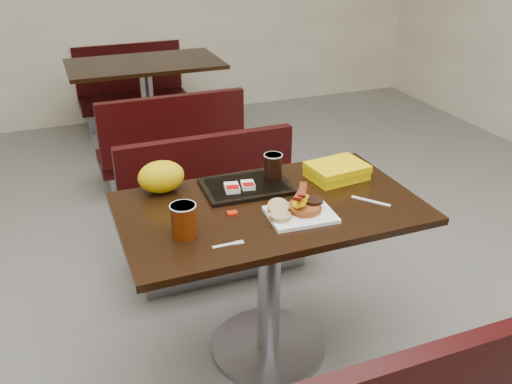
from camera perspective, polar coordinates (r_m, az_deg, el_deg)
name	(u,v)px	position (r m, az deg, el deg)	size (l,w,h in m)	color
floor	(268,348)	(2.65, 1.26, -15.85)	(6.00, 7.00, 0.01)	slate
table_near	(269,282)	(2.41, 1.35, -9.25)	(1.20, 0.70, 0.75)	black
bench_near_n	(219,212)	(2.98, -3.82, -2.09)	(1.00, 0.46, 0.72)	black
table_far	(148,107)	(4.68, -11.06, 8.57)	(1.20, 0.70, 0.75)	black
bench_far_s	(168,138)	(4.04, -9.08, 5.57)	(1.00, 0.46, 0.72)	black
bench_far_n	(133,87)	(5.35, -12.55, 10.52)	(1.00, 0.46, 0.72)	black
platter	(301,215)	(2.13, 4.63, -2.34)	(0.25, 0.20, 0.01)	white
pancake_stack	(305,207)	(2.14, 5.07, -1.58)	(0.13, 0.13, 0.03)	#9B4319
sausage_patty	(314,200)	(2.15, 5.97, -0.86)	(0.08, 0.08, 0.01)	black
scrambled_eggs	(301,201)	(2.11, 4.71, -0.92)	(0.08, 0.07, 0.04)	#E6B504
bacon_strips	(301,192)	(2.11, 4.66, -0.03)	(0.16, 0.07, 0.01)	#410405
muffin_bottom	(280,216)	(2.08, 2.50, -2.50)	(0.08, 0.08, 0.02)	tan
muffin_top	(278,207)	(2.12, 2.30, -1.57)	(0.08, 0.08, 0.02)	tan
coffee_cup_near	(184,221)	(1.99, -7.48, -2.96)	(0.09, 0.09, 0.12)	#7C2A04
fork	(224,245)	(1.95, -3.35, -5.51)	(0.11, 0.02, 0.00)	white
knife	(371,201)	(2.28, 11.78, -0.92)	(0.16, 0.01, 0.00)	white
condiment_syrup	(232,213)	(2.14, -2.48, -2.19)	(0.04, 0.03, 0.01)	#AB1E07
tray	(246,186)	(2.34, -1.02, 0.59)	(0.36, 0.26, 0.02)	black
hashbrown_sleeve_left	(232,188)	(2.29, -2.50, 0.43)	(0.06, 0.08, 0.02)	silver
hashbrown_sleeve_right	(248,185)	(2.31, -0.84, 0.72)	(0.05, 0.07, 0.02)	silver
coffee_cup_far	(273,166)	(2.39, 1.77, 2.73)	(0.08, 0.08, 0.10)	black
clamshell	(337,171)	(2.45, 8.36, 2.17)	(0.24, 0.18, 0.07)	#E0BC03
paper_bag	(161,177)	(2.32, -9.78, 1.57)	(0.19, 0.14, 0.14)	yellow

